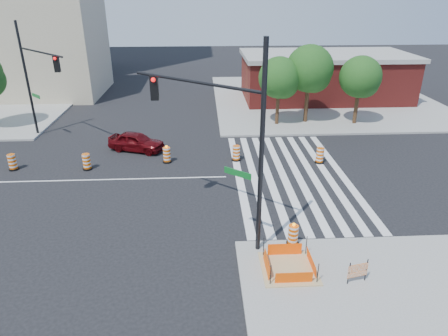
{
  "coord_description": "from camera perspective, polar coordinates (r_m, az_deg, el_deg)",
  "views": [
    {
      "loc": [
        5.7,
        -21.77,
        10.43
      ],
      "look_at": [
        6.79,
        -1.8,
        1.4
      ],
      "focal_mm": 32.0,
      "sensor_mm": 36.0,
      "label": 1
    }
  ],
  "objects": [
    {
      "name": "ground",
      "position": [
        24.8,
        -16.1,
        -1.59
      ],
      "size": [
        120.0,
        120.0,
        0.0
      ],
      "primitive_type": "plane",
      "color": "black",
      "rests_on": "ground"
    },
    {
      "name": "sidewalk_ne",
      "position": [
        42.9,
        13.85,
        9.63
      ],
      "size": [
        22.0,
        22.0,
        0.15
      ],
      "primitive_type": "cube",
      "color": "gray",
      "rests_on": "ground"
    },
    {
      "name": "crosswalk_east",
      "position": [
        24.7,
        9.46,
        -1.02
      ],
      "size": [
        6.75,
        13.5,
        0.01
      ],
      "color": "silver",
      "rests_on": "ground"
    },
    {
      "name": "lane_centerline",
      "position": [
        24.8,
        -16.1,
        -1.58
      ],
      "size": [
        14.0,
        0.12,
        0.01
      ],
      "primitive_type": "cube",
      "color": "silver",
      "rests_on": "ground"
    },
    {
      "name": "excavation_pit",
      "position": [
        16.68,
        9.24,
        -13.82
      ],
      "size": [
        2.2,
        2.2,
        0.9
      ],
      "color": "tan",
      "rests_on": "ground"
    },
    {
      "name": "brick_storefront",
      "position": [
        42.41,
        14.15,
        12.55
      ],
      "size": [
        16.5,
        8.5,
        4.6
      ],
      "color": "maroon",
      "rests_on": "ground"
    },
    {
      "name": "beige_midrise",
      "position": [
        47.53,
        -25.95,
        15.42
      ],
      "size": [
        14.0,
        10.0,
        10.0
      ],
      "primitive_type": "cube",
      "color": "#B7AC8C",
      "rests_on": "ground"
    },
    {
      "name": "red_coupe",
      "position": [
        28.56,
        -12.42,
        3.71
      ],
      "size": [
        4.2,
        2.8,
        1.33
      ],
      "primitive_type": "imported",
      "rotation": [
        0.0,
        0.0,
        1.23
      ],
      "color": "#4E060A",
      "rests_on": "ground"
    },
    {
      "name": "signal_pole_se",
      "position": [
        16.19,
        -0.14,
        6.1
      ],
      "size": [
        5.28,
        4.28,
        8.78
      ],
      "rotation": [
        0.0,
        0.0,
        2.46
      ],
      "color": "black",
      "rests_on": "ground"
    },
    {
      "name": "signal_pole_nw",
      "position": [
        31.68,
        -25.36,
        12.28
      ],
      "size": [
        4.44,
        4.6,
        8.26
      ],
      "rotation": [
        0.0,
        0.0,
        -0.8
      ],
      "color": "black",
      "rests_on": "ground"
    },
    {
      "name": "pit_drum",
      "position": [
        17.89,
        9.83,
        -9.47
      ],
      "size": [
        0.55,
        0.55,
        1.08
      ],
      "color": "black",
      "rests_on": "ground"
    },
    {
      "name": "barricade",
      "position": [
        16.37,
        18.57,
        -13.72
      ],
      "size": [
        0.82,
        0.22,
        0.98
      ],
      "rotation": [
        0.0,
        0.0,
        0.22
      ],
      "color": "#E25704",
      "rests_on": "ground"
    },
    {
      "name": "tree_north_c",
      "position": [
        32.81,
        7.93,
        12.35
      ],
      "size": [
        3.3,
        3.3,
        5.61
      ],
      "color": "#382314",
      "rests_on": "ground"
    },
    {
      "name": "tree_north_d",
      "position": [
        33.74,
        12.14,
        13.35
      ],
      "size": [
        3.79,
        3.79,
        6.45
      ],
      "color": "#382314",
      "rests_on": "ground"
    },
    {
      "name": "tree_north_e",
      "position": [
        34.45,
        18.91,
        11.91
      ],
      "size": [
        3.36,
        3.32,
        5.65
      ],
      "color": "#382314",
      "rests_on": "ground"
    },
    {
      "name": "median_drum_1",
      "position": [
        28.23,
        -27.97,
        0.68
      ],
      "size": [
        0.6,
        0.6,
        1.02
      ],
      "color": "black",
      "rests_on": "ground"
    },
    {
      "name": "median_drum_2",
      "position": [
        26.43,
        -19.02,
        0.78
      ],
      "size": [
        0.6,
        0.6,
        1.02
      ],
      "color": "black",
      "rests_on": "ground"
    },
    {
      "name": "median_drum_3",
      "position": [
        26.29,
        -8.16,
        1.82
      ],
      "size": [
        0.6,
        0.6,
        1.18
      ],
      "color": "black",
      "rests_on": "ground"
    },
    {
      "name": "median_drum_4",
      "position": [
        26.31,
        1.76,
        2.06
      ],
      "size": [
        0.6,
        0.6,
        1.02
      ],
      "color": "black",
      "rests_on": "ground"
    },
    {
      "name": "median_drum_5",
      "position": [
        26.66,
        13.53,
        1.68
      ],
      "size": [
        0.6,
        0.6,
        1.02
      ],
      "color": "black",
      "rests_on": "ground"
    }
  ]
}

